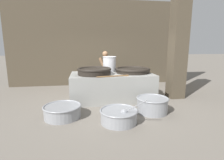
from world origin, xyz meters
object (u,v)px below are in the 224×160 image
at_px(giant_wok_near, 94,71).
at_px(prep_bowl_meat, 152,104).
at_px(stock_pot, 109,64).
at_px(cook, 105,69).
at_px(prep_bowl_extra, 62,111).
at_px(prep_bowl_vegetables, 119,115).
at_px(giant_wok_far, 133,70).

height_order(giant_wok_near, prep_bowl_meat, giant_wok_near).
bearing_deg(prep_bowl_meat, stock_pot, 116.56).
relative_size(cook, prep_bowl_extra, 1.67).
bearing_deg(prep_bowl_meat, prep_bowl_extra, 179.50).
height_order(prep_bowl_vegetables, prep_bowl_extra, prep_bowl_vegetables).
height_order(giant_wok_near, prep_bowl_vegetables, giant_wok_near).
relative_size(giant_wok_far, prep_bowl_extra, 1.25).
xyz_separation_m(stock_pot, prep_bowl_extra, (-1.51, -1.88, -1.02)).
xyz_separation_m(giant_wok_far, prep_bowl_vegetables, (-0.89, -2.01, -0.82)).
bearing_deg(stock_pot, cook, 95.11).
relative_size(prep_bowl_vegetables, prep_bowl_extra, 1.03).
height_order(prep_bowl_meat, prep_bowl_extra, prep_bowl_meat).
bearing_deg(prep_bowl_extra, prep_bowl_vegetables, -20.78).
distance_m(stock_pot, prep_bowl_extra, 2.62).
relative_size(giant_wok_near, giant_wok_far, 0.91).
bearing_deg(cook, giant_wok_near, 74.41).
relative_size(giant_wok_near, stock_pot, 2.02).
relative_size(giant_wok_near, prep_bowl_vegetables, 1.10).
relative_size(giant_wok_near, prep_bowl_extra, 1.14).
relative_size(giant_wok_near, prep_bowl_meat, 1.26).
distance_m(stock_pot, cook, 0.84).
distance_m(prep_bowl_meat, prep_bowl_extra, 2.46).
xyz_separation_m(giant_wok_near, cook, (0.52, 1.39, -0.15)).
bearing_deg(prep_bowl_vegetables, prep_bowl_extra, 159.22).
bearing_deg(prep_bowl_meat, giant_wok_far, 96.55).
xyz_separation_m(prep_bowl_vegetables, prep_bowl_extra, (-1.40, 0.53, -0.00)).
relative_size(stock_pot, prep_bowl_meat, 0.62).
distance_m(giant_wok_far, prep_bowl_meat, 1.69).
distance_m(giant_wok_near, prep_bowl_extra, 1.78).
relative_size(stock_pot, cook, 0.34).
xyz_separation_m(giant_wok_far, cook, (-0.85, 1.18, -0.11)).
xyz_separation_m(cook, prep_bowl_meat, (1.02, -2.68, -0.65)).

